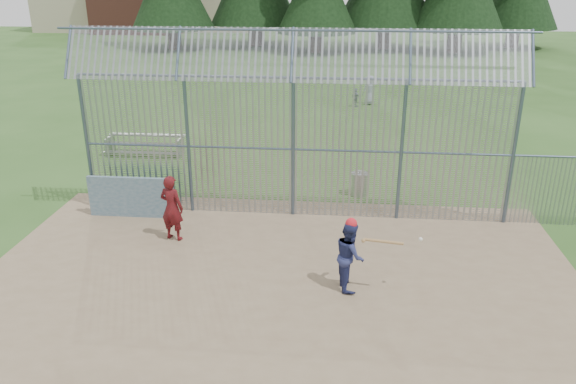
# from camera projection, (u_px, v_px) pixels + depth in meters

# --- Properties ---
(ground) EXTENTS (120.00, 120.00, 0.00)m
(ground) POSITION_uv_depth(u_px,v_px,m) (280.00, 274.00, 13.22)
(ground) COLOR #2D511E
(ground) RESTS_ON ground
(dirt_infield) EXTENTS (14.00, 10.00, 0.02)m
(dirt_infield) POSITION_uv_depth(u_px,v_px,m) (278.00, 285.00, 12.75)
(dirt_infield) COLOR #756047
(dirt_infield) RESTS_ON ground
(dugout_wall) EXTENTS (2.50, 0.12, 1.20)m
(dugout_wall) POSITION_uv_depth(u_px,v_px,m) (131.00, 197.00, 16.08)
(dugout_wall) COLOR #38566B
(dugout_wall) RESTS_ON dirt_infield
(batter) EXTENTS (0.74, 0.87, 1.59)m
(batter) POSITION_uv_depth(u_px,v_px,m) (350.00, 256.00, 12.36)
(batter) COLOR navy
(batter) RESTS_ON dirt_infield
(onlooker) EXTENTS (0.74, 0.59, 1.78)m
(onlooker) POSITION_uv_depth(u_px,v_px,m) (172.00, 208.00, 14.61)
(onlooker) COLOR maroon
(onlooker) RESTS_ON dirt_infield
(bg_kid_standing) EXTENTS (0.89, 0.80, 1.53)m
(bg_kid_standing) POSITION_uv_depth(u_px,v_px,m) (370.00, 90.00, 29.82)
(bg_kid_standing) COLOR gray
(bg_kid_standing) RESTS_ON ground
(bg_kid_seated) EXTENTS (0.56, 0.55, 0.94)m
(bg_kid_seated) POSITION_uv_depth(u_px,v_px,m) (356.00, 98.00, 29.40)
(bg_kid_seated) COLOR slate
(bg_kid_seated) RESTS_ON ground
(batting_gear) EXTENTS (1.66, 0.38, 0.49)m
(batting_gear) POSITION_uv_depth(u_px,v_px,m) (359.00, 228.00, 12.06)
(batting_gear) COLOR red
(batting_gear) RESTS_ON ground
(trash_can) EXTENTS (0.56, 0.56, 0.82)m
(trash_can) POSITION_uv_depth(u_px,v_px,m) (360.00, 184.00, 17.75)
(trash_can) COLOR #989BA0
(trash_can) RESTS_ON ground
(bleacher) EXTENTS (3.00, 0.95, 0.72)m
(bleacher) POSITION_uv_depth(u_px,v_px,m) (145.00, 145.00, 21.65)
(bleacher) COLOR slate
(bleacher) RESTS_ON ground
(backstop_fence) EXTENTS (20.09, 0.81, 5.30)m
(backstop_fence) POSITION_uv_depth(u_px,v_px,m) (359.00, 139.00, 15.37)
(backstop_fence) COLOR #47566B
(backstop_fence) RESTS_ON ground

